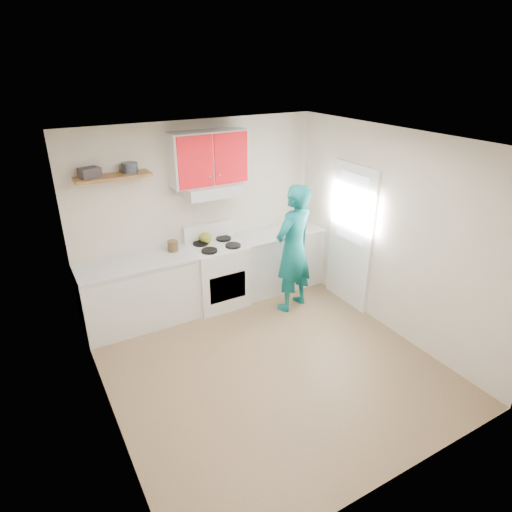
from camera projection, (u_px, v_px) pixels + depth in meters
floor at (268, 362)px, 5.26m from camera, size 3.80×3.80×0.00m
ceiling at (271, 142)px, 4.19m from camera, size 3.60×3.80×0.04m
back_wall at (200, 214)px, 6.23m from camera, size 3.60×0.04×2.60m
front_wall at (404, 362)px, 3.22m from camera, size 3.60×0.04×2.60m
left_wall at (97, 308)px, 3.91m from camera, size 0.04×3.80×2.60m
right_wall at (391, 234)px, 5.54m from camera, size 0.04×3.80×2.60m
door at (351, 237)px, 6.19m from camera, size 0.05×0.85×2.05m
door_glass at (352, 208)px, 6.01m from camera, size 0.01×0.55×0.95m
counter_left at (140, 294)px, 5.87m from camera, size 1.52×0.60×0.90m
counter_right at (278, 260)px, 6.86m from camera, size 1.32×0.60×0.90m
stove at (218, 275)px, 6.36m from camera, size 0.76×0.65×0.92m
range_hood at (211, 190)px, 5.94m from camera, size 0.76×0.44×0.15m
upper_cabinets at (208, 158)px, 5.80m from camera, size 1.02×0.33×0.70m
shelf at (113, 177)px, 5.29m from camera, size 0.90×0.30×0.04m
books at (90, 173)px, 5.15m from camera, size 0.27×0.22×0.12m
tin at (130, 168)px, 5.39m from camera, size 0.26×0.26×0.12m
kettle at (206, 238)px, 6.23m from camera, size 0.21×0.21×0.16m
crock at (173, 247)px, 5.97m from camera, size 0.16×0.16×0.17m
cutting_board at (273, 233)px, 6.65m from camera, size 0.34×0.28×0.02m
silicone_mat at (289, 229)px, 6.81m from camera, size 0.32×0.29×0.01m
person at (293, 249)px, 6.07m from camera, size 0.77×0.62×1.83m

